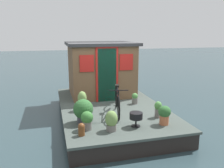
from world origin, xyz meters
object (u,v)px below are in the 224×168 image
at_px(potted_plant_geranium, 164,114).
at_px(charcoal_grill, 136,116).
at_px(houseboat_cabin, 101,68).
at_px(potted_plant_basil, 83,110).
at_px(potted_plant_lavender, 135,98).
at_px(mooring_bollard, 81,129).
at_px(potted_plant_mint, 87,119).
at_px(potted_plant_thyme, 158,109).
at_px(potted_plant_rosemary, 82,101).
at_px(bicycle, 117,100).
at_px(potted_plant_ivy, 111,121).

height_order(potted_plant_geranium, charcoal_grill, potted_plant_geranium).
bearing_deg(houseboat_cabin, potted_plant_basil, 158.97).
relative_size(potted_plant_lavender, mooring_bollard, 1.22).
distance_m(potted_plant_mint, potted_plant_thyme, 1.95).
distance_m(potted_plant_rosemary, mooring_bollard, 1.69).
height_order(potted_plant_geranium, potted_plant_mint, potted_plant_geranium).
height_order(potted_plant_geranium, mooring_bollard, potted_plant_geranium).
distance_m(charcoal_grill, mooring_bollard, 1.33).
height_order(potted_plant_mint, potted_plant_thyme, potted_plant_mint).
xyz_separation_m(potted_plant_basil, mooring_bollard, (-0.73, 0.15, -0.17)).
bearing_deg(mooring_bollard, charcoal_grill, -82.80).
height_order(bicycle, potted_plant_geranium, bicycle).
distance_m(houseboat_cabin, potted_plant_basil, 2.86).
height_order(charcoal_grill, mooring_bollard, charcoal_grill).
height_order(houseboat_cabin, potted_plant_ivy, houseboat_cabin).
relative_size(bicycle, potted_plant_geranium, 3.60).
height_order(potted_plant_mint, mooring_bollard, potted_plant_mint).
xyz_separation_m(bicycle, charcoal_grill, (-1.03, -0.16, -0.11)).
xyz_separation_m(potted_plant_thyme, mooring_bollard, (-0.60, 2.09, -0.08)).
height_order(potted_plant_mint, charcoal_grill, potted_plant_mint).
height_order(potted_plant_basil, potted_plant_thyme, potted_plant_basil).
relative_size(potted_plant_rosemary, mooring_bollard, 1.99).
relative_size(potted_plant_ivy, mooring_bollard, 1.67).
bearing_deg(bicycle, potted_plant_mint, 133.04).
xyz_separation_m(houseboat_cabin, bicycle, (-2.14, -0.00, -0.58)).
height_order(potted_plant_mint, potted_plant_ivy, potted_plant_ivy).
xyz_separation_m(potted_plant_basil, potted_plant_ivy, (-0.65, -0.55, -0.08)).
bearing_deg(potted_plant_thyme, bicycle, 57.37).
xyz_separation_m(potted_plant_geranium, potted_plant_thyme, (0.48, -0.07, -0.03)).
xyz_separation_m(potted_plant_lavender, potted_plant_thyme, (-1.28, -0.17, 0.06)).
distance_m(bicycle, charcoal_grill, 1.05).
height_order(potted_plant_rosemary, potted_plant_basil, potted_plant_basil).
bearing_deg(charcoal_grill, potted_plant_lavender, -19.42).
bearing_deg(potted_plant_thyme, potted_plant_lavender, 7.70).
relative_size(charcoal_grill, mooring_bollard, 1.23).
distance_m(potted_plant_thyme, charcoal_grill, 0.89).
relative_size(potted_plant_lavender, potted_plant_thyme, 0.80).
xyz_separation_m(potted_plant_lavender, mooring_bollard, (-1.88, 1.91, -0.03)).
bearing_deg(potted_plant_lavender, potted_plant_rosemary, 97.01).
relative_size(potted_plant_basil, mooring_bollard, 2.11).
bearing_deg(mooring_bollard, potted_plant_basil, -11.21).
bearing_deg(potted_plant_geranium, potted_plant_mint, 84.92).
distance_m(potted_plant_mint, potted_plant_basil, 0.46).
bearing_deg(bicycle, potted_plant_rosemary, 62.54).
height_order(potted_plant_geranium, potted_plant_basil, potted_plant_basil).
xyz_separation_m(houseboat_cabin, potted_plant_basil, (-2.61, 1.00, -0.62)).
bearing_deg(charcoal_grill, potted_plant_basil, 64.01).
distance_m(bicycle, potted_plant_ivy, 1.21).
bearing_deg(potted_plant_basil, mooring_bollard, 168.79).
xyz_separation_m(potted_plant_geranium, potted_plant_mint, (0.16, 1.85, -0.02)).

